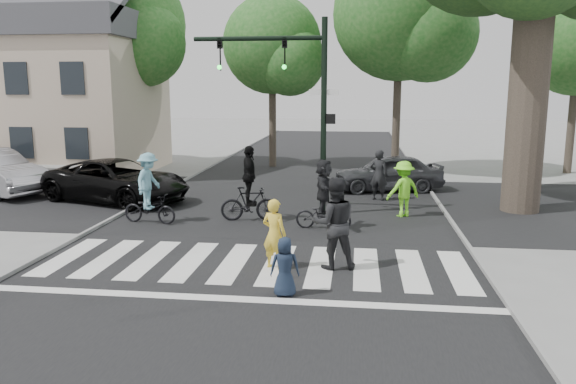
{
  "coord_description": "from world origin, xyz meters",
  "views": [
    {
      "loc": [
        2.25,
        -11.06,
        3.95
      ],
      "look_at": [
        0.5,
        3.0,
        1.3
      ],
      "focal_mm": 35.0,
      "sensor_mm": 36.0,
      "label": 1
    }
  ],
  "objects_px": {
    "pedestrian_child": "(285,267)",
    "car_grey": "(388,173)",
    "cyclist_left": "(149,193)",
    "pedestrian_woman": "(274,234)",
    "traffic_signal": "(296,89)",
    "pedestrian_adult": "(334,223)",
    "cyclist_right": "(324,198)",
    "car_suv": "(117,181)",
    "cyclist_mid": "(249,190)"
  },
  "relations": [
    {
      "from": "pedestrian_woman",
      "to": "pedestrian_child",
      "type": "height_order",
      "value": "pedestrian_woman"
    },
    {
      "from": "cyclist_left",
      "to": "cyclist_right",
      "type": "xyz_separation_m",
      "value": [
        5.12,
        -0.07,
        -0.02
      ]
    },
    {
      "from": "pedestrian_child",
      "to": "car_grey",
      "type": "bearing_deg",
      "value": -110.39
    },
    {
      "from": "pedestrian_child",
      "to": "pedestrian_adult",
      "type": "xyz_separation_m",
      "value": [
        0.86,
        1.81,
        0.44
      ]
    },
    {
      "from": "pedestrian_woman",
      "to": "cyclist_mid",
      "type": "height_order",
      "value": "cyclist_mid"
    },
    {
      "from": "pedestrian_adult",
      "to": "car_suv",
      "type": "height_order",
      "value": "pedestrian_adult"
    },
    {
      "from": "pedestrian_adult",
      "to": "car_suv",
      "type": "distance_m",
      "value": 10.17
    },
    {
      "from": "cyclist_right",
      "to": "traffic_signal",
      "type": "bearing_deg",
      "value": 118.08
    },
    {
      "from": "cyclist_left",
      "to": "car_suv",
      "type": "bearing_deg",
      "value": 127.94
    },
    {
      "from": "pedestrian_child",
      "to": "cyclist_left",
      "type": "height_order",
      "value": "cyclist_left"
    },
    {
      "from": "car_suv",
      "to": "pedestrian_child",
      "type": "bearing_deg",
      "value": -119.98
    },
    {
      "from": "traffic_signal",
      "to": "cyclist_left",
      "type": "relative_size",
      "value": 2.87
    },
    {
      "from": "traffic_signal",
      "to": "cyclist_left",
      "type": "xyz_separation_m",
      "value": [
        -4.13,
        -1.78,
        -2.99
      ]
    },
    {
      "from": "traffic_signal",
      "to": "pedestrian_child",
      "type": "height_order",
      "value": "traffic_signal"
    },
    {
      "from": "pedestrian_child",
      "to": "cyclist_mid",
      "type": "bearing_deg",
      "value": -80.98
    },
    {
      "from": "pedestrian_adult",
      "to": "car_grey",
      "type": "relative_size",
      "value": 0.49
    },
    {
      "from": "cyclist_mid",
      "to": "car_grey",
      "type": "xyz_separation_m",
      "value": [
        4.35,
        5.52,
        -0.22
      ]
    },
    {
      "from": "traffic_signal",
      "to": "pedestrian_woman",
      "type": "relative_size",
      "value": 3.82
    },
    {
      "from": "pedestrian_woman",
      "to": "cyclist_left",
      "type": "distance_m",
      "value": 5.64
    },
    {
      "from": "cyclist_mid",
      "to": "cyclist_right",
      "type": "relative_size",
      "value": 1.13
    },
    {
      "from": "traffic_signal",
      "to": "car_suv",
      "type": "distance_m",
      "value": 7.26
    },
    {
      "from": "cyclist_mid",
      "to": "car_suv",
      "type": "bearing_deg",
      "value": 156.29
    },
    {
      "from": "pedestrian_woman",
      "to": "cyclist_right",
      "type": "height_order",
      "value": "cyclist_right"
    },
    {
      "from": "pedestrian_woman",
      "to": "car_suv",
      "type": "relative_size",
      "value": 0.3
    },
    {
      "from": "car_suv",
      "to": "car_grey",
      "type": "distance_m",
      "value": 10.05
    },
    {
      "from": "pedestrian_adult",
      "to": "car_grey",
      "type": "distance_m",
      "value": 9.85
    },
    {
      "from": "cyclist_left",
      "to": "cyclist_mid",
      "type": "height_order",
      "value": "cyclist_mid"
    },
    {
      "from": "cyclist_mid",
      "to": "car_grey",
      "type": "relative_size",
      "value": 0.54
    },
    {
      "from": "car_suv",
      "to": "pedestrian_woman",
      "type": "bearing_deg",
      "value": -115.62
    },
    {
      "from": "cyclist_mid",
      "to": "cyclist_left",
      "type": "bearing_deg",
      "value": -166.59
    },
    {
      "from": "pedestrian_woman",
      "to": "pedestrian_child",
      "type": "relative_size",
      "value": 1.35
    },
    {
      "from": "cyclist_left",
      "to": "pedestrian_woman",
      "type": "bearing_deg",
      "value": -40.94
    },
    {
      "from": "cyclist_left",
      "to": "car_grey",
      "type": "xyz_separation_m",
      "value": [
        7.21,
        6.2,
        -0.2
      ]
    },
    {
      "from": "pedestrian_child",
      "to": "car_suv",
      "type": "distance_m",
      "value": 10.82
    },
    {
      "from": "traffic_signal",
      "to": "pedestrian_child",
      "type": "relative_size",
      "value": 5.17
    },
    {
      "from": "pedestrian_child",
      "to": "cyclist_right",
      "type": "height_order",
      "value": "cyclist_right"
    },
    {
      "from": "traffic_signal",
      "to": "pedestrian_adult",
      "type": "distance_m",
      "value": 6.18
    },
    {
      "from": "pedestrian_child",
      "to": "car_grey",
      "type": "distance_m",
      "value": 11.79
    },
    {
      "from": "traffic_signal",
      "to": "car_suv",
      "type": "xyz_separation_m",
      "value": [
        -6.43,
        1.17,
        -3.16
      ]
    },
    {
      "from": "pedestrian_adult",
      "to": "car_suv",
      "type": "xyz_separation_m",
      "value": [
        -7.85,
        6.45,
        -0.28
      ]
    },
    {
      "from": "cyclist_mid",
      "to": "car_suv",
      "type": "relative_size",
      "value": 0.43
    },
    {
      "from": "traffic_signal",
      "to": "cyclist_left",
      "type": "distance_m",
      "value": 5.4
    },
    {
      "from": "cyclist_left",
      "to": "car_grey",
      "type": "relative_size",
      "value": 0.5
    },
    {
      "from": "cyclist_mid",
      "to": "car_suv",
      "type": "distance_m",
      "value": 5.63
    },
    {
      "from": "cyclist_left",
      "to": "car_grey",
      "type": "distance_m",
      "value": 9.51
    },
    {
      "from": "pedestrian_adult",
      "to": "pedestrian_child",
      "type": "bearing_deg",
      "value": 53.08
    },
    {
      "from": "pedestrian_child",
      "to": "cyclist_mid",
      "type": "height_order",
      "value": "cyclist_mid"
    },
    {
      "from": "pedestrian_woman",
      "to": "car_grey",
      "type": "distance_m",
      "value": 10.33
    },
    {
      "from": "cyclist_left",
      "to": "traffic_signal",
      "type": "bearing_deg",
      "value": 23.25
    },
    {
      "from": "cyclist_mid",
      "to": "cyclist_right",
      "type": "xyz_separation_m",
      "value": [
        2.26,
        -0.75,
        -0.04
      ]
    }
  ]
}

